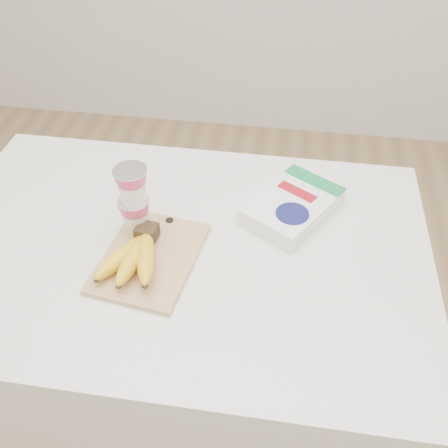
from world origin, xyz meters
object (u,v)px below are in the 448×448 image
object	(u,v)px
yogurt_stack	(133,199)
table	(187,350)
bananas	(135,255)
cereal_box	(292,207)
cutting_board	(150,258)

from	to	relation	value
yogurt_stack	table	bearing A→B (deg)	-13.00
bananas	yogurt_stack	world-z (taller)	yogurt_stack
cereal_box	bananas	bearing A→B (deg)	-113.64
cutting_board	bananas	xyz separation A→B (m)	(-0.02, -0.03, 0.03)
table	cereal_box	world-z (taller)	cereal_box
cereal_box	table	bearing A→B (deg)	-118.77
table	cereal_box	bearing A→B (deg)	29.46
bananas	cereal_box	size ratio (longest dim) A/B	0.70
table	yogurt_stack	world-z (taller)	yogurt_stack
cutting_board	yogurt_stack	distance (m)	0.14
bananas	cereal_box	world-z (taller)	bananas
bananas	cutting_board	bearing A→B (deg)	47.39
table	cutting_board	size ratio (longest dim) A/B	4.27
table	bananas	distance (m)	0.50
cutting_board	cereal_box	world-z (taller)	cereal_box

